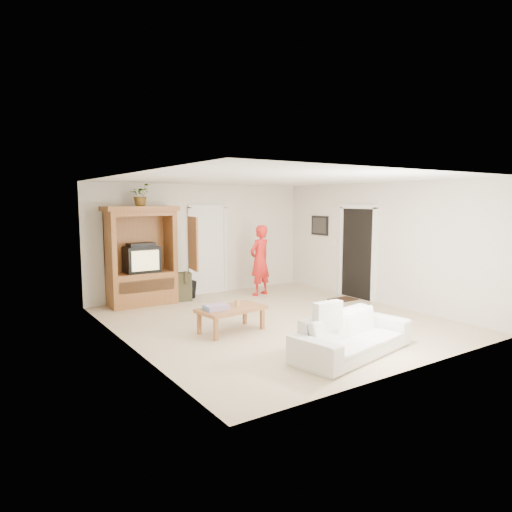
{
  "coord_description": "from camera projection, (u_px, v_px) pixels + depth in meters",
  "views": [
    {
      "loc": [
        -4.88,
        -6.68,
        2.2
      ],
      "look_at": [
        -0.04,
        0.6,
        1.15
      ],
      "focal_mm": 32.0,
      "sensor_mm": 36.0,
      "label": 1
    }
  ],
  "objects": [
    {
      "name": "wall_left",
      "position": [
        127.0,
        262.0,
        6.8
      ],
      "size": [
        0.0,
        6.0,
        6.0
      ],
      "primitive_type": "plane",
      "rotation": [
        1.57,
        0.0,
        1.57
      ],
      "color": "silver",
      "rests_on": "floor"
    },
    {
      "name": "ceiling",
      "position": [
        277.0,
        179.0,
        8.16
      ],
      "size": [
        6.0,
        6.0,
        0.0
      ],
      "primitive_type": "plane",
      "rotation": [
        3.14,
        0.0,
        0.0
      ],
      "color": "white",
      "rests_on": "floor"
    },
    {
      "name": "backpack_black",
      "position": [
        188.0,
        290.0,
        10.3
      ],
      "size": [
        0.37,
        0.29,
        0.4
      ],
      "primitive_type": null,
      "rotation": [
        0.0,
        0.0,
        0.33
      ],
      "color": "black",
      "rests_on": "floor"
    },
    {
      "name": "framed_picture",
      "position": [
        320.0,
        226.0,
        11.35
      ],
      "size": [
        0.03,
        0.6,
        0.48
      ],
      "primitive_type": "cube",
      "color": "black",
      "rests_on": "wall_right"
    },
    {
      "name": "candle",
      "position": [
        237.0,
        303.0,
        7.82
      ],
      "size": [
        0.08,
        0.08,
        0.1
      ],
      "primitive_type": "cylinder",
      "color": "tan",
      "rests_on": "coffee_table"
    },
    {
      "name": "wall_right",
      "position": [
        379.0,
        243.0,
        9.82
      ],
      "size": [
        0.0,
        6.0,
        6.0
      ],
      "primitive_type": "plane",
      "rotation": [
        1.57,
        0.0,
        -1.57
      ],
      "color": "silver",
      "rests_on": "floor"
    },
    {
      "name": "armoire",
      "position": [
        143.0,
        262.0,
        9.7
      ],
      "size": [
        1.82,
        1.14,
        2.1
      ],
      "color": "#985E2F",
      "rests_on": "floor"
    },
    {
      "name": "door_back",
      "position": [
        208.0,
        251.0,
        10.89
      ],
      "size": [
        0.85,
        0.05,
        2.04
      ],
      "primitive_type": "cube",
      "color": "white",
      "rests_on": "floor"
    },
    {
      "name": "plant",
      "position": [
        140.0,
        195.0,
        9.49
      ],
      "size": [
        0.55,
        0.55,
        0.46
      ],
      "primitive_type": "imported",
      "rotation": [
        0.0,
        0.0,
        0.76
      ],
      "color": "#4C7238",
      "rests_on": "armoire"
    },
    {
      "name": "backpack_olive",
      "position": [
        183.0,
        287.0,
        10.1
      ],
      "size": [
        0.38,
        0.31,
        0.64
      ],
      "primitive_type": null,
      "rotation": [
        0.0,
        0.0,
        -0.2
      ],
      "color": "#47442B",
      "rests_on": "floor"
    },
    {
      "name": "wall_front",
      "position": [
        414.0,
        272.0,
        5.83
      ],
      "size": [
        5.5,
        0.0,
        5.5
      ],
      "primitive_type": "plane",
      "rotation": [
        -1.57,
        0.0,
        0.0
      ],
      "color": "silver",
      "rests_on": "floor"
    },
    {
      "name": "towel",
      "position": [
        216.0,
        307.0,
        7.53
      ],
      "size": [
        0.38,
        0.29,
        0.08
      ],
      "primitive_type": "cube",
      "rotation": [
        0.0,
        0.0,
        -0.02
      ],
      "color": "#F0506E",
      "rests_on": "coffee_table"
    },
    {
      "name": "coffee_table",
      "position": [
        231.0,
        310.0,
        7.7
      ],
      "size": [
        1.2,
        0.75,
        0.42
      ],
      "rotation": [
        0.0,
        0.0,
        0.13
      ],
      "color": "#996435",
      "rests_on": "floor"
    },
    {
      "name": "wall_back",
      "position": [
        202.0,
        240.0,
        10.79
      ],
      "size": [
        5.5,
        0.0,
        5.5
      ],
      "primitive_type": "plane",
      "rotation": [
        1.57,
        0.0,
        0.0
      ],
      "color": "silver",
      "rests_on": "floor"
    },
    {
      "name": "man",
      "position": [
        260.0,
        260.0,
        10.68
      ],
      "size": [
        0.69,
        0.54,
        1.65
      ],
      "primitive_type": "imported",
      "rotation": [
        0.0,
        0.0,
        3.41
      ],
      "color": "red",
      "rests_on": "floor"
    },
    {
      "name": "doorway_right",
      "position": [
        358.0,
        254.0,
        10.34
      ],
      "size": [
        0.05,
        0.9,
        2.04
      ],
      "primitive_type": "cube",
      "color": "black",
      "rests_on": "floor"
    },
    {
      "name": "doormat",
      "position": [
        343.0,
        299.0,
        10.23
      ],
      "size": [
        0.6,
        0.4,
        0.02
      ],
      "primitive_type": "cube",
      "color": "#382316",
      "rests_on": "floor"
    },
    {
      "name": "sofa",
      "position": [
        353.0,
        335.0,
        6.55
      ],
      "size": [
        2.13,
        1.16,
        0.59
      ],
      "primitive_type": "imported",
      "rotation": [
        0.0,
        0.0,
        0.19
      ],
      "color": "silver",
      "rests_on": "floor"
    },
    {
      "name": "floor",
      "position": [
        276.0,
        320.0,
        8.47
      ],
      "size": [
        6.0,
        6.0,
        0.0
      ],
      "primitive_type": "plane",
      "color": "tan",
      "rests_on": "ground"
    }
  ]
}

